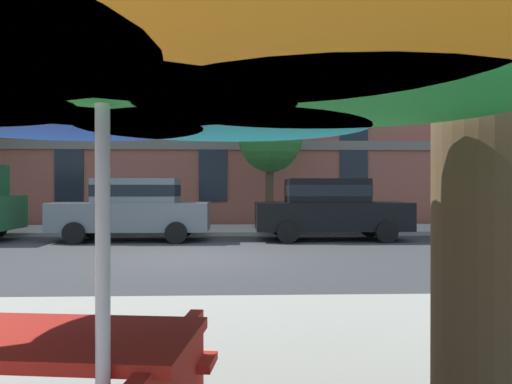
% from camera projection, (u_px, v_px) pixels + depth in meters
% --- Properties ---
extents(ground_plane, '(120.00, 120.00, 0.00)m').
position_uv_depth(ground_plane, '(194.00, 258.00, 11.05)').
color(ground_plane, '#38383A').
extents(sidewalk_far, '(56.00, 3.60, 0.12)m').
position_uv_depth(sidewalk_far, '(210.00, 230.00, 17.84)').
color(sidewalk_far, '#B2ADA3').
rests_on(sidewalk_far, ground).
extents(apartment_building, '(38.87, 12.08, 16.00)m').
position_uv_depth(apartment_building, '(218.00, 61.00, 25.98)').
color(apartment_building, '#934C3D').
rests_on(apartment_building, ground).
extents(sedan_gray, '(4.40, 1.98, 1.78)m').
position_uv_depth(sedan_gray, '(134.00, 208.00, 14.66)').
color(sedan_gray, slate).
rests_on(sedan_gray, ground).
extents(sedan_black, '(4.40, 1.98, 1.78)m').
position_uv_depth(sedan_black, '(330.00, 207.00, 14.88)').
color(sedan_black, black).
rests_on(sedan_black, ground).
extents(street_tree_middle, '(2.25, 2.41, 4.43)m').
position_uv_depth(street_tree_middle, '(270.00, 140.00, 17.85)').
color(street_tree_middle, '#4C3823').
rests_on(street_tree_middle, ground).
extents(patio_umbrella, '(3.52, 3.27, 2.35)m').
position_uv_depth(patio_umbrella, '(102.00, 48.00, 2.06)').
color(patio_umbrella, silver).
rests_on(patio_umbrella, ground).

